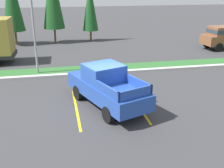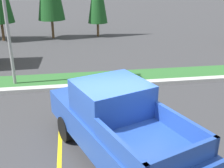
# 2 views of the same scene
# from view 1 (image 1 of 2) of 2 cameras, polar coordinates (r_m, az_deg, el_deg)

# --- Properties ---
(ground_plane) EXTENTS (120.00, 120.00, 0.00)m
(ground_plane) POSITION_cam_1_polar(r_m,az_deg,el_deg) (14.51, -1.61, -4.06)
(ground_plane) COLOR #38383A
(parking_line_near) EXTENTS (0.12, 4.80, 0.01)m
(parking_line_near) POSITION_cam_1_polar(r_m,az_deg,el_deg) (14.13, -7.25, -4.90)
(parking_line_near) COLOR yellow
(parking_line_near) RESTS_ON ground
(parking_line_far) EXTENTS (0.12, 4.80, 0.01)m
(parking_line_far) POSITION_cam_1_polar(r_m,az_deg,el_deg) (14.63, 4.97, -3.91)
(parking_line_far) COLOR yellow
(parking_line_far) RESTS_ON ground
(curb_strip) EXTENTS (56.00, 0.40, 0.15)m
(curb_strip) POSITION_cam_1_polar(r_m,az_deg,el_deg) (19.11, -4.17, 2.18)
(curb_strip) COLOR #B2B2AD
(curb_strip) RESTS_ON ground
(grass_median) EXTENTS (56.00, 1.80, 0.06)m
(grass_median) POSITION_cam_1_polar(r_m,az_deg,el_deg) (20.17, -4.57, 3.00)
(grass_median) COLOR #2D662D
(grass_median) RESTS_ON ground
(pickup_truck_main) EXTENTS (3.62, 5.55, 2.10)m
(pickup_truck_main) POSITION_cam_1_polar(r_m,az_deg,el_deg) (13.94, -1.17, -0.47)
(pickup_truck_main) COLOR black
(pickup_truck_main) RESTS_ON ground
(street_light) EXTENTS (0.24, 1.49, 7.41)m
(street_light) POSITION_cam_1_polar(r_m,az_deg,el_deg) (18.94, -15.96, 14.29)
(street_light) COLOR gray
(street_light) RESTS_ON ground
(cypress_tree_right_inner) EXTENTS (1.61, 1.61, 6.21)m
(cypress_tree_right_inner) POSITION_cam_1_polar(r_m,az_deg,el_deg) (29.82, -4.48, 15.63)
(cypress_tree_right_inner) COLOR brown
(cypress_tree_right_inner) RESTS_ON ground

